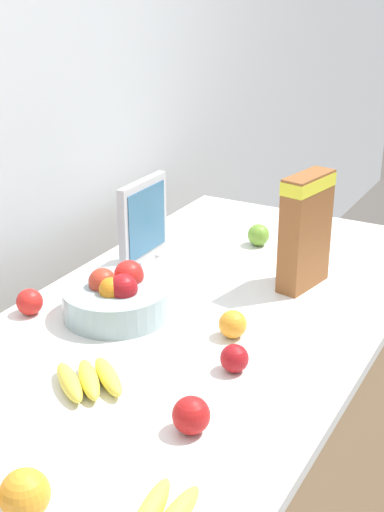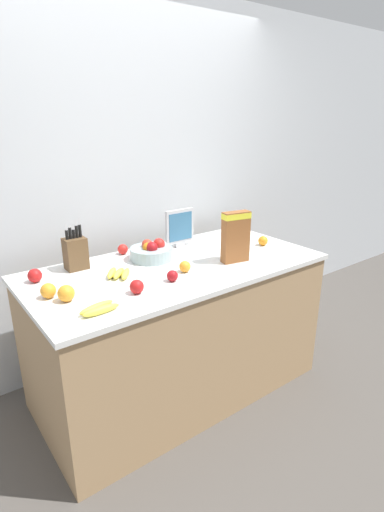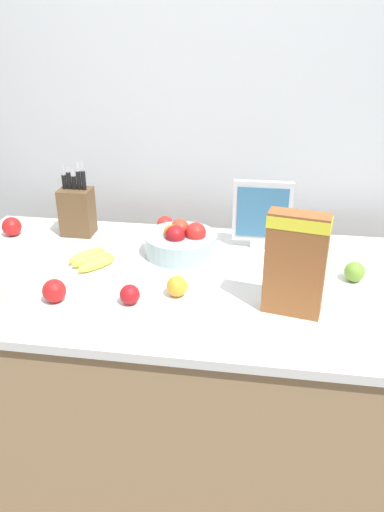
{
  "view_description": "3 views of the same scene",
  "coord_description": "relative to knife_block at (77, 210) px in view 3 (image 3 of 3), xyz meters",
  "views": [
    {
      "loc": [
        -1.41,
        -0.77,
        1.75
      ],
      "look_at": [
        0.1,
        0.05,
        1.03
      ],
      "focal_mm": 50.0,
      "sensor_mm": 36.0,
      "label": 1
    },
    {
      "loc": [
        -1.32,
        -1.91,
        1.78
      ],
      "look_at": [
        0.1,
        -0.03,
        0.95
      ],
      "focal_mm": 28.0,
      "sensor_mm": 36.0,
      "label": 2
    },
    {
      "loc": [
        0.23,
        -1.5,
        1.73
      ],
      "look_at": [
        0.0,
        -0.03,
        1.0
      ],
      "focal_mm": 35.0,
      "sensor_mm": 36.0,
      "label": 3
    }
  ],
  "objects": [
    {
      "name": "banana_bunch_left",
      "position": [
        0.14,
        -0.26,
        -0.08
      ],
      "size": [
        0.19,
        0.21,
        0.04
      ],
      "rotation": [
        0.0,
        0.0,
        3.92
      ],
      "color": "yellow",
      "rests_on": "counter"
    },
    {
      "name": "small_monitor",
      "position": [
        0.74,
        -0.02,
        0.04
      ],
      "size": [
        0.22,
        0.03,
        0.27
      ],
      "color": "#B7B7BC",
      "rests_on": "counter"
    },
    {
      "name": "knife_block",
      "position": [
        0.0,
        0.0,
        0.0
      ],
      "size": [
        0.13,
        0.1,
        0.31
      ],
      "color": "brown",
      "rests_on": "counter"
    },
    {
      "name": "fruit_bowl",
      "position": [
        0.45,
        -0.13,
        -0.05
      ],
      "size": [
        0.27,
        0.27,
        0.13
      ],
      "color": "#99B2B7",
      "rests_on": "counter"
    },
    {
      "name": "apple_rear",
      "position": [
        -0.26,
        -0.06,
        -0.06
      ],
      "size": [
        0.08,
        0.08,
        0.08
      ],
      "primitive_type": "sphere",
      "color": "red",
      "rests_on": "counter"
    },
    {
      "name": "orange_mid_left",
      "position": [
        0.49,
        -0.44,
        -0.07
      ],
      "size": [
        0.07,
        0.07,
        0.07
      ],
      "primitive_type": "sphere",
      "color": "orange",
      "rests_on": "counter"
    },
    {
      "name": "apple_rightmost",
      "position": [
        0.35,
        -0.51,
        -0.07
      ],
      "size": [
        0.06,
        0.06,
        0.06
      ],
      "primitive_type": "sphere",
      "color": "#A31419",
      "rests_on": "counter"
    },
    {
      "name": "apple_by_knife_block",
      "position": [
        0.11,
        -0.53,
        -0.06
      ],
      "size": [
        0.08,
        0.08,
        0.08
      ],
      "primitive_type": "sphere",
      "color": "red",
      "rests_on": "counter"
    },
    {
      "name": "counter",
      "position": [
        0.52,
        -0.31,
        -0.55
      ],
      "size": [
        1.84,
        0.9,
        0.9
      ],
      "color": "tan",
      "rests_on": "ground_plane"
    },
    {
      "name": "apple_front",
      "position": [
        1.07,
        -0.25,
        -0.07
      ],
      "size": [
        0.07,
        0.07,
        0.07
      ],
      "primitive_type": "sphere",
      "color": "#6B9E33",
      "rests_on": "counter"
    },
    {
      "name": "apple_near_bananas",
      "position": [
        0.35,
        0.07,
        -0.07
      ],
      "size": [
        0.07,
        0.07,
        0.07
      ],
      "primitive_type": "sphere",
      "color": "red",
      "rests_on": "counter"
    },
    {
      "name": "ground_plane",
      "position": [
        0.52,
        -0.31,
        -1.01
      ],
      "size": [
        14.0,
        14.0,
        0.0
      ],
      "primitive_type": "plane",
      "color": "#514C47"
    },
    {
      "name": "cereal_box",
      "position": [
        0.85,
        -0.48,
        0.07
      ],
      "size": [
        0.19,
        0.1,
        0.32
      ],
      "rotation": [
        0.0,
        0.0,
        -0.19
      ],
      "color": "brown",
      "rests_on": "counter"
    },
    {
      "name": "wall_back",
      "position": [
        0.52,
        0.36,
        0.29
      ],
      "size": [
        9.0,
        0.06,
        2.6
      ],
      "color": "silver",
      "rests_on": "ground_plane"
    }
  ]
}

